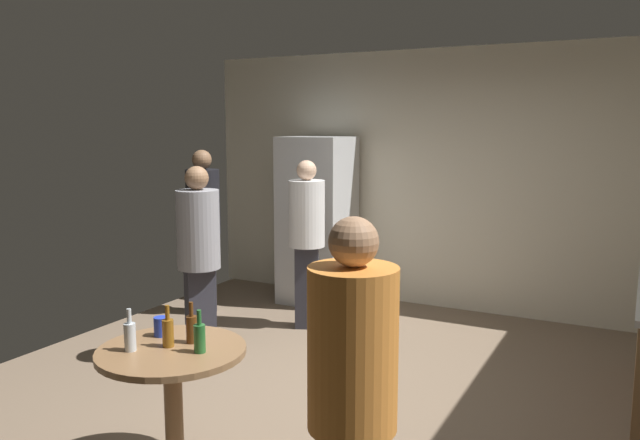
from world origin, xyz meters
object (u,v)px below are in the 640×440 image
beer_bottle_amber (168,332)px  beer_bottle_green (200,337)px  refrigerator (317,220)px  beer_bottle_brown (192,328)px  beer_bottle_clear (130,336)px  person_in_black_shirt (203,219)px  foreground_table (172,367)px  person_in_white_shirt (307,231)px  person_in_orange_shirt (352,391)px  person_in_gray_shirt (199,250)px  plastic_cup_blue (161,326)px

beer_bottle_amber → beer_bottle_green: same height
refrigerator → beer_bottle_brown: bearing=-73.6°
beer_bottle_clear → person_in_black_shirt: bearing=120.7°
person_in_black_shirt → foreground_table: bearing=0.3°
foreground_table → person_in_white_shirt: (-0.61, 2.62, 0.30)m
beer_bottle_green → person_in_black_shirt: person_in_black_shirt is taller
beer_bottle_clear → person_in_orange_shirt: (1.44, -0.33, 0.11)m
person_in_white_shirt → foreground_table: bearing=-11.8°
refrigerator → beer_bottle_green: size_ratio=7.83×
foreground_table → person_in_gray_shirt: person_in_gray_shirt is taller
beer_bottle_green → person_in_gray_shirt: 1.77m
plastic_cup_blue → person_in_orange_shirt: person_in_orange_shirt is taller
beer_bottle_brown → person_in_gray_shirt: size_ratio=0.14×
person_in_white_shirt → plastic_cup_blue: bearing=-15.2°
beer_bottle_green → beer_bottle_clear: (-0.34, -0.15, 0.00)m
refrigerator → foreground_table: size_ratio=2.25×
refrigerator → beer_bottle_amber: refrigerator is taller
person_in_orange_shirt → beer_bottle_brown: bearing=-30.6°
refrigerator → person_in_gray_shirt: size_ratio=1.12×
beer_bottle_clear → person_in_black_shirt: (-1.59, 2.67, 0.16)m
beer_bottle_amber → plastic_cup_blue: beer_bottle_amber is taller
beer_bottle_brown → person_in_black_shirt: (-1.80, 2.42, 0.16)m
person_in_gray_shirt → person_in_black_shirt: person_in_black_shirt is taller
beer_bottle_brown → person_in_orange_shirt: (1.23, -0.58, 0.11)m
person_in_gray_shirt → person_in_white_shirt: 1.25m
foreground_table → person_in_black_shirt: person_in_black_shirt is taller
person_in_gray_shirt → foreground_table: bearing=-18.8°
foreground_table → plastic_cup_blue: plastic_cup_blue is taller
beer_bottle_amber → beer_bottle_brown: same height
refrigerator → beer_bottle_amber: 3.58m
beer_bottle_clear → beer_bottle_green: bearing=24.0°
plastic_cup_blue → person_in_black_shirt: 2.89m
foreground_table → beer_bottle_clear: beer_bottle_clear is taller
plastic_cup_blue → person_in_black_shirt: (-1.57, 2.41, 0.19)m
beer_bottle_brown → plastic_cup_blue: (-0.23, 0.01, -0.03)m
beer_bottle_amber → person_in_gray_shirt: 1.66m
person_in_gray_shirt → person_in_orange_shirt: 2.88m
person_in_white_shirt → person_in_black_shirt: 1.15m
foreground_table → person_in_orange_shirt: bearing=-19.8°
plastic_cup_blue → person_in_orange_shirt: 1.58m
foreground_table → plastic_cup_blue: 0.28m
beer_bottle_amber → person_in_white_shirt: (-0.58, 2.61, 0.11)m
beer_bottle_amber → person_in_orange_shirt: 1.39m
beer_bottle_amber → person_in_orange_shirt: person_in_orange_shirt is taller
beer_bottle_amber → beer_bottle_clear: 0.20m
person_in_gray_shirt → person_in_black_shirt: 1.41m
person_in_gray_shirt → refrigerator: bearing=128.7°
beer_bottle_amber → plastic_cup_blue: 0.20m
plastic_cup_blue → person_in_gray_shirt: bearing=119.9°
beer_bottle_green → beer_bottle_clear: bearing=-156.0°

